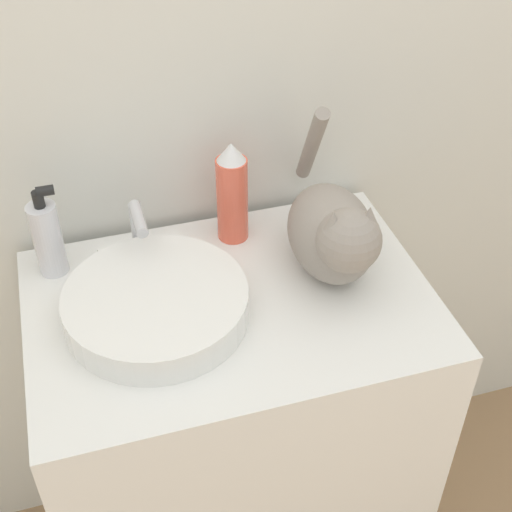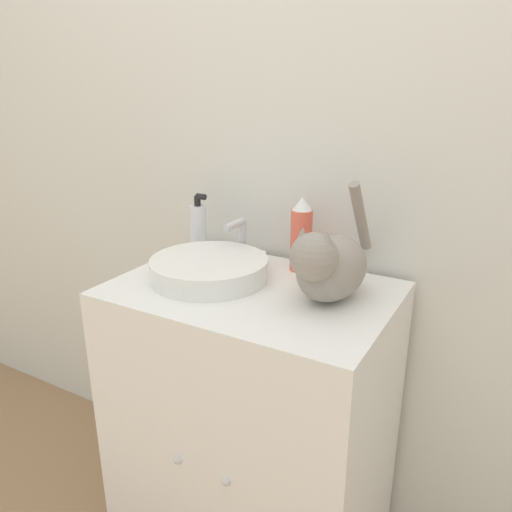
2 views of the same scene
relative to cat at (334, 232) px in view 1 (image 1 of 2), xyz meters
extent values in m
cube|color=silver|center=(-0.20, 0.27, 0.29)|extent=(6.00, 0.05, 2.50)
cube|color=white|center=(-0.20, -0.02, -0.52)|extent=(0.72, 0.49, 0.86)
cylinder|color=white|center=(-0.33, -0.03, -0.06)|extent=(0.32, 0.32, 0.06)
cylinder|color=silver|center=(-0.33, 0.15, -0.03)|extent=(0.02, 0.02, 0.12)
cylinder|color=silver|center=(-0.33, 0.10, 0.03)|extent=(0.02, 0.09, 0.02)
cylinder|color=white|center=(-0.39, 0.15, -0.07)|extent=(0.03, 0.03, 0.03)
cylinder|color=white|center=(-0.27, 0.15, -0.07)|extent=(0.03, 0.03, 0.03)
ellipsoid|color=gray|center=(0.00, 0.02, -0.01)|extent=(0.17, 0.24, 0.16)
sphere|color=gray|center=(-0.01, -0.08, 0.04)|extent=(0.12, 0.12, 0.11)
cone|color=gray|center=(-0.04, -0.08, 0.09)|extent=(0.04, 0.04, 0.04)
cone|color=gray|center=(0.02, -0.08, 0.09)|extent=(0.04, 0.04, 0.04)
cylinder|color=gray|center=(0.02, 0.17, 0.08)|extent=(0.04, 0.14, 0.20)
cylinder|color=silver|center=(-0.49, 0.15, -0.02)|extent=(0.05, 0.05, 0.14)
cylinder|color=black|center=(-0.49, 0.15, 0.07)|extent=(0.02, 0.02, 0.03)
cylinder|color=black|center=(-0.48, 0.15, 0.08)|extent=(0.03, 0.02, 0.02)
cylinder|color=#EF6047|center=(-0.14, 0.15, -0.01)|extent=(0.06, 0.06, 0.17)
cone|color=white|center=(-0.14, 0.15, 0.10)|extent=(0.05, 0.05, 0.04)
camera|label=1|loc=(-0.42, -0.92, 0.77)|focal=50.00mm
camera|label=2|loc=(0.40, -1.05, 0.41)|focal=35.00mm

